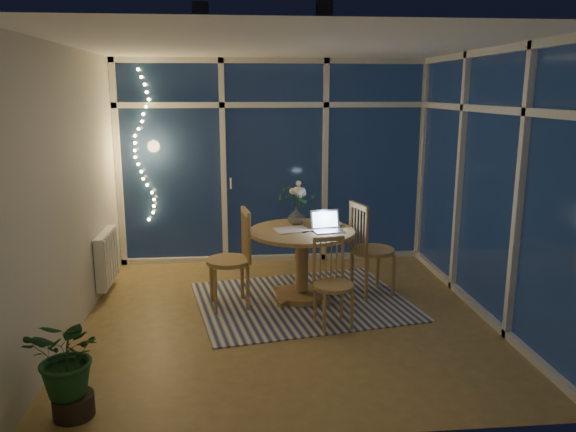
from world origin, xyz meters
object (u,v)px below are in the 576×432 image
(dining_table, at_px, (302,265))
(laptop, at_px, (328,221))
(chair_front, at_px, (334,284))
(chair_left, at_px, (229,258))
(potted_plant, at_px, (70,366))
(flower_vase, at_px, (296,215))
(chair_right, at_px, (373,248))

(dining_table, height_order, laptop, laptop)
(chair_front, height_order, laptop, laptop)
(chair_left, xyz_separation_m, potted_plant, (-1.06, -1.93, -0.14))
(chair_left, relative_size, flower_vase, 4.97)
(laptop, relative_size, potted_plant, 0.41)
(dining_table, distance_m, laptop, 0.57)
(chair_front, height_order, potted_plant, chair_front)
(dining_table, distance_m, chair_left, 0.80)
(chair_left, bearing_deg, chair_front, 49.33)
(chair_left, bearing_deg, laptop, 84.70)
(dining_table, bearing_deg, laptop, -18.61)
(laptop, xyz_separation_m, flower_vase, (-0.30, 0.33, -0.01))
(flower_vase, bearing_deg, potted_plant, -127.65)
(dining_table, bearing_deg, chair_right, 4.84)
(chair_front, bearing_deg, laptop, 75.50)
(chair_left, bearing_deg, chair_right, 89.12)
(chair_left, height_order, chair_front, chair_left)
(dining_table, xyz_separation_m, chair_left, (-0.77, -0.16, 0.14))
(flower_vase, bearing_deg, chair_left, -151.52)
(chair_front, xyz_separation_m, potted_plant, (-2.04, -1.32, -0.05))
(potted_plant, bearing_deg, chair_right, 39.42)
(potted_plant, bearing_deg, dining_table, 48.76)
(chair_front, bearing_deg, chair_left, 138.62)
(dining_table, bearing_deg, potted_plant, -131.24)
(chair_front, bearing_deg, dining_table, 95.65)
(chair_front, relative_size, laptop, 2.77)
(dining_table, relative_size, chair_front, 1.30)
(dining_table, distance_m, chair_front, 0.80)
(chair_front, relative_size, potted_plant, 1.13)
(dining_table, height_order, chair_right, chair_right)
(chair_left, height_order, flower_vase, chair_left)
(flower_vase, relative_size, potted_plant, 0.28)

